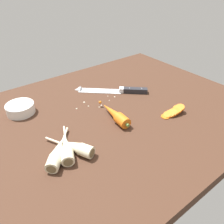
{
  "coord_description": "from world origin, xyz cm",
  "views": [
    {
      "loc": [
        -45.02,
        -60.63,
        50.49
      ],
      "look_at": [
        0.0,
        -2.0,
        1.5
      ],
      "focal_mm": 36.14,
      "sensor_mm": 36.0,
      "label": 1
    }
  ],
  "objects_px": {
    "whole_carrot": "(115,115)",
    "parsnip_mid_left": "(67,148)",
    "prep_bowl": "(20,108)",
    "parsnip_front": "(57,153)",
    "carrot_slice_stack": "(174,112)",
    "chefs_knife": "(109,90)",
    "parsnip_mid_right": "(76,147)"
  },
  "relations": [
    {
      "from": "whole_carrot",
      "to": "carrot_slice_stack",
      "type": "distance_m",
      "value": 0.23
    },
    {
      "from": "prep_bowl",
      "to": "parsnip_mid_left",
      "type": "bearing_deg",
      "value": -83.55
    },
    {
      "from": "chefs_knife",
      "to": "parsnip_front",
      "type": "distance_m",
      "value": 0.46
    },
    {
      "from": "whole_carrot",
      "to": "prep_bowl",
      "type": "xyz_separation_m",
      "value": [
        -0.27,
        0.27,
        0.0
      ]
    },
    {
      "from": "chefs_knife",
      "to": "whole_carrot",
      "type": "relative_size",
      "value": 1.4
    },
    {
      "from": "chefs_knife",
      "to": "prep_bowl",
      "type": "relative_size",
      "value": 2.55
    },
    {
      "from": "whole_carrot",
      "to": "carrot_slice_stack",
      "type": "relative_size",
      "value": 1.86
    },
    {
      "from": "parsnip_mid_left",
      "to": "chefs_knife",
      "type": "bearing_deg",
      "value": 35.08
    },
    {
      "from": "parsnip_mid_right",
      "to": "prep_bowl",
      "type": "xyz_separation_m",
      "value": [
        -0.06,
        0.33,
        0.0
      ]
    },
    {
      "from": "chefs_knife",
      "to": "parsnip_mid_right",
      "type": "bearing_deg",
      "value": -141.38
    },
    {
      "from": "parsnip_front",
      "to": "carrot_slice_stack",
      "type": "xyz_separation_m",
      "value": [
        0.47,
        -0.06,
        -0.01
      ]
    },
    {
      "from": "chefs_knife",
      "to": "whole_carrot",
      "type": "bearing_deg",
      "value": -120.9
    },
    {
      "from": "chefs_knife",
      "to": "carrot_slice_stack",
      "type": "xyz_separation_m",
      "value": [
        0.09,
        -0.31,
        0.01
      ]
    },
    {
      "from": "parsnip_mid_left",
      "to": "prep_bowl",
      "type": "bearing_deg",
      "value": 96.45
    },
    {
      "from": "parsnip_mid_right",
      "to": "parsnip_front",
      "type": "bearing_deg",
      "value": 168.37
    },
    {
      "from": "parsnip_mid_right",
      "to": "carrot_slice_stack",
      "type": "xyz_separation_m",
      "value": [
        0.42,
        -0.05,
        -0.01
      ]
    },
    {
      "from": "parsnip_mid_left",
      "to": "prep_bowl",
      "type": "relative_size",
      "value": 1.65
    },
    {
      "from": "whole_carrot",
      "to": "parsnip_mid_left",
      "type": "relative_size",
      "value": 1.1
    },
    {
      "from": "chefs_knife",
      "to": "parsnip_mid_left",
      "type": "bearing_deg",
      "value": -144.92
    },
    {
      "from": "carrot_slice_stack",
      "to": "parsnip_mid_left",
      "type": "bearing_deg",
      "value": 172.16
    },
    {
      "from": "parsnip_mid_left",
      "to": "parsnip_mid_right",
      "type": "height_order",
      "value": "same"
    },
    {
      "from": "parsnip_mid_right",
      "to": "parsnip_mid_left",
      "type": "bearing_deg",
      "value": 153.78
    },
    {
      "from": "parsnip_front",
      "to": "prep_bowl",
      "type": "relative_size",
      "value": 1.53
    },
    {
      "from": "whole_carrot",
      "to": "parsnip_mid_left",
      "type": "bearing_deg",
      "value": -167.23
    },
    {
      "from": "prep_bowl",
      "to": "parsnip_mid_right",
      "type": "bearing_deg",
      "value": -79.35
    },
    {
      "from": "parsnip_front",
      "to": "parsnip_mid_right",
      "type": "xyz_separation_m",
      "value": [
        0.06,
        -0.01,
        0.0
      ]
    },
    {
      "from": "parsnip_mid_right",
      "to": "whole_carrot",
      "type": "bearing_deg",
      "value": 17.58
    },
    {
      "from": "chefs_knife",
      "to": "parsnip_mid_left",
      "type": "distance_m",
      "value": 0.43
    },
    {
      "from": "prep_bowl",
      "to": "whole_carrot",
      "type": "bearing_deg",
      "value": -44.26
    },
    {
      "from": "chefs_knife",
      "to": "prep_bowl",
      "type": "height_order",
      "value": "prep_bowl"
    },
    {
      "from": "carrot_slice_stack",
      "to": "prep_bowl",
      "type": "distance_m",
      "value": 0.61
    },
    {
      "from": "carrot_slice_stack",
      "to": "whole_carrot",
      "type": "bearing_deg",
      "value": 150.79
    }
  ]
}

